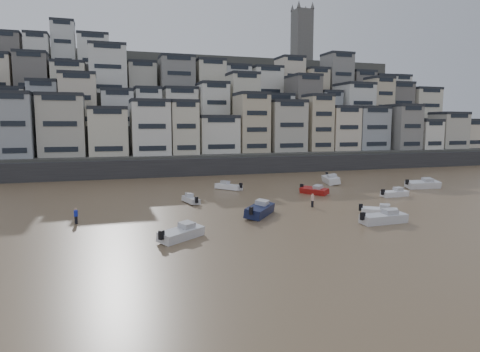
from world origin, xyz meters
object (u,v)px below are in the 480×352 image
object	(u,v)px
boat_h	(229,185)
boat_i	(331,178)
boat_a	(384,216)
boat_d	(395,192)
boat_b	(379,210)
boat_g	(423,183)
person_blue	(76,216)
boat_j	(181,232)
boat_f	(191,199)
person_pink	(312,200)
boat_e	(314,190)
boat_c	(260,208)

from	to	relation	value
boat_h	boat_i	xyz separation A→B (m)	(19.26, 1.20, 0.22)
boat_h	boat_i	distance (m)	19.30
boat_a	boat_d	size ratio (longest dim) A/B	1.21
boat_b	boat_h	distance (m)	26.41
boat_a	boat_g	world-z (taller)	boat_g
person_blue	boat_h	bearing A→B (deg)	38.94
boat_a	boat_j	xyz separation A→B (m)	(-21.66, 0.26, -0.05)
boat_g	boat_j	world-z (taller)	boat_g
boat_d	boat_g	world-z (taller)	boat_g
boat_b	boat_h	xyz separation A→B (m)	(-11.25, 23.89, 0.09)
boat_f	boat_g	xyz separation A→B (m)	(38.85, 1.14, 0.28)
boat_f	person_pink	xyz separation A→B (m)	(14.19, -7.49, 0.30)
boat_d	boat_e	distance (m)	11.58
boat_g	person_pink	world-z (taller)	person_pink
boat_i	boat_j	bearing A→B (deg)	-31.57
boat_c	person_blue	distance (m)	20.09
boat_d	person_pink	distance (m)	15.47
boat_i	boat_j	size ratio (longest dim) A/B	1.26
boat_c	boat_g	distance (m)	34.74
boat_a	boat_i	distance (m)	30.58
boat_b	person_pink	world-z (taller)	person_pink
boat_g	boat_i	world-z (taller)	boat_i
boat_d	boat_j	xyz separation A→B (m)	(-33.71, -13.50, 0.08)
boat_a	boat_e	size ratio (longest dim) A/B	1.17
boat_h	boat_j	bearing A→B (deg)	118.63
boat_g	boat_e	bearing A→B (deg)	-176.29
boat_a	boat_g	xyz separation A→B (m)	(21.61, 19.01, 0.07)
boat_b	boat_i	bearing A→B (deg)	106.07
boat_h	boat_b	bearing A→B (deg)	168.54
person_blue	boat_c	bearing A→B (deg)	-6.09
boat_e	boat_f	size ratio (longest dim) A/B	1.15
boat_f	person_blue	bearing A→B (deg)	110.18
boat_e	person_blue	size ratio (longest dim) A/B	2.79
boat_c	boat_a	bearing A→B (deg)	-85.62
boat_b	boat_j	size ratio (longest dim) A/B	0.83
boat_c	person_blue	xyz separation A→B (m)	(-19.98, 2.13, -0.00)
boat_b	boat_g	size ratio (longest dim) A/B	0.71
boat_a	boat_g	distance (m)	28.79
boat_d	boat_h	world-z (taller)	boat_h
boat_e	boat_b	bearing A→B (deg)	-26.99
boat_b	person_pink	distance (m)	8.44
boat_b	person_blue	bearing A→B (deg)	-156.47
boat_a	boat_b	xyz separation A→B (m)	(2.17, 3.75, -0.18)
boat_c	boat_d	bearing A→B (deg)	-36.60
boat_a	boat_c	size ratio (longest dim) A/B	0.89
boat_j	boat_e	bearing A→B (deg)	2.14
boat_e	person_pink	distance (m)	10.19
boat_f	boat_j	distance (m)	18.17
boat_e	person_pink	bearing A→B (deg)	-56.94
boat_b	person_pink	xyz separation A→B (m)	(-5.21, 6.64, 0.27)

